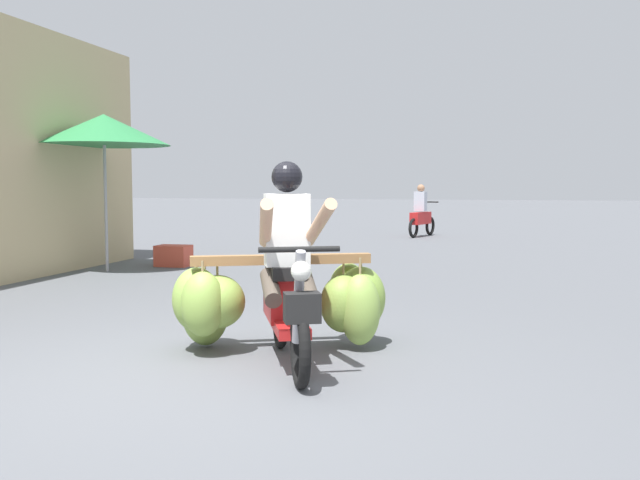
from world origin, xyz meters
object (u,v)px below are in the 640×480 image
Objects in this scene: motorbike_distant_ahead_left at (421,216)px; market_umbrella_near_shop at (104,130)px; produce_crate at (174,256)px; motorbike_main_loaded at (280,296)px.

market_umbrella_near_shop is at bearing -115.67° from motorbike_distant_ahead_left.
market_umbrella_near_shop is 4.49× the size of produce_crate.
motorbike_main_loaded reaches higher than produce_crate.
motorbike_distant_ahead_left is at bearing 90.66° from motorbike_main_loaded.
motorbike_distant_ahead_left reaches higher than produce_crate.
produce_crate is (0.72, 0.92, -2.09)m from market_umbrella_near_shop.
motorbike_main_loaded is 0.78× the size of market_umbrella_near_shop.
motorbike_distant_ahead_left is (-0.15, 13.22, 0.08)m from motorbike_main_loaded.
market_umbrella_near_shop is (-4.17, -8.68, 1.70)m from motorbike_distant_ahead_left.
market_umbrella_near_shop is 2.39m from produce_crate.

